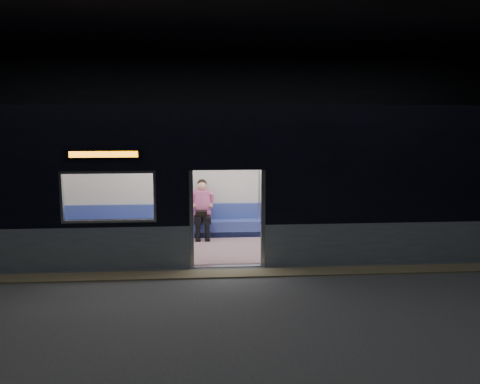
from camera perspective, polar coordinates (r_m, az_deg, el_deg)
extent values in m
cube|color=#47494C|center=(9.78, -1.07, -10.27)|extent=(24.00, 14.00, 0.01)
cube|color=black|center=(9.39, -1.17, 19.80)|extent=(24.00, 14.00, 0.04)
cube|color=black|center=(16.22, -2.51, 6.46)|extent=(24.00, 0.04, 5.00)
cube|color=black|center=(2.40, 8.37, -8.66)|extent=(24.00, 0.04, 5.00)
cube|color=#8C7F59|center=(10.29, -1.25, -9.15)|extent=(22.80, 0.50, 0.03)
cube|color=#8F9DAB|center=(11.92, 22.68, -5.15)|extent=(8.30, 0.12, 0.90)
cube|color=black|center=(11.65, 23.16, 2.51)|extent=(8.30, 0.12, 2.30)
cube|color=black|center=(10.30, -1.45, 5.69)|extent=(1.40, 0.12, 1.15)
cube|color=#B7BABC|center=(10.51, -5.46, -3.10)|extent=(0.08, 0.14, 2.05)
cube|color=#B7BABC|center=(10.58, 2.59, -2.98)|extent=(0.08, 0.14, 2.05)
cube|color=black|center=(10.41, -15.06, 4.12)|extent=(1.50, 0.04, 0.18)
cube|color=orange|center=(10.40, -15.07, 4.11)|extent=(1.34, 0.03, 0.12)
cube|color=beige|center=(13.26, -2.06, 1.99)|extent=(18.00, 0.12, 3.20)
cube|color=black|center=(11.72, -1.82, 9.27)|extent=(18.00, 3.00, 0.15)
cube|color=#805D5F|center=(12.15, -1.75, -6.27)|extent=(17.76, 2.76, 0.04)
cube|color=beige|center=(11.76, -1.80, 4.76)|extent=(17.76, 2.76, 0.10)
cube|color=#323D91|center=(13.18, -1.97, -4.04)|extent=(11.00, 0.48, 0.41)
cube|color=#323D91|center=(13.28, -2.01, -2.15)|extent=(11.00, 0.10, 0.40)
cube|color=#846063|center=(11.38, -18.45, -6.63)|extent=(4.40, 0.48, 0.41)
cube|color=#846063|center=(11.67, 15.00, -6.08)|extent=(4.40, 0.48, 0.41)
cylinder|color=silver|center=(10.79, -6.55, -2.01)|extent=(0.04, 0.04, 2.26)
cylinder|color=silver|center=(13.01, -6.18, -0.11)|extent=(0.04, 0.04, 2.26)
cylinder|color=silver|center=(10.88, 3.50, -1.88)|extent=(0.04, 0.04, 2.26)
cylinder|color=silver|center=(13.09, 2.16, -0.01)|extent=(0.04, 0.04, 2.26)
cylinder|color=silver|center=(12.86, -2.01, 3.34)|extent=(11.00, 0.03, 0.03)
cube|color=black|center=(12.87, -4.76, -3.05)|extent=(0.19, 0.52, 0.18)
cube|color=black|center=(12.87, -3.73, -3.04)|extent=(0.19, 0.52, 0.18)
cylinder|color=black|center=(12.70, -4.75, -4.52)|extent=(0.12, 0.12, 0.43)
cylinder|color=black|center=(12.70, -3.70, -4.51)|extent=(0.12, 0.12, 0.43)
cube|color=#D5629A|center=(13.08, -4.25, -2.75)|extent=(0.44, 0.24, 0.22)
cylinder|color=#D5629A|center=(13.04, -4.27, -1.06)|extent=(0.45, 0.45, 0.57)
sphere|color=tan|center=(12.95, -4.29, 0.70)|extent=(0.23, 0.23, 0.23)
sphere|color=black|center=(12.99, -4.29, 0.92)|extent=(0.24, 0.24, 0.24)
cube|color=black|center=(12.76, -4.37, -2.42)|extent=(0.29, 0.25, 0.14)
cube|color=white|center=(13.61, 10.12, 1.58)|extent=(1.06, 0.03, 0.69)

